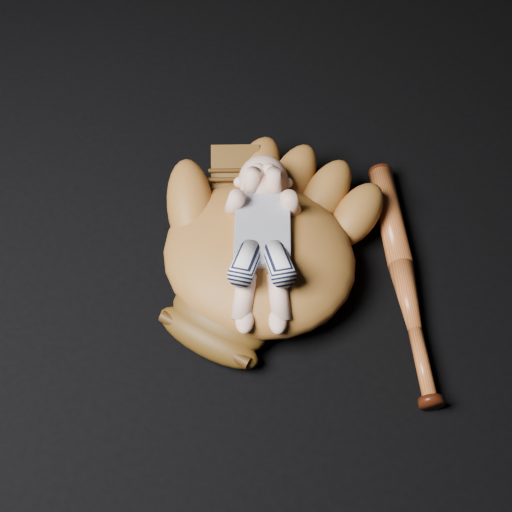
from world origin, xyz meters
The scene contains 4 objects.
baseball_glove centered at (0.09, 0.07, 0.08)m, with size 0.44×0.51×0.16m, color brown, non-canonical shape.
newborn_baby centered at (0.09, 0.06, 0.13)m, with size 0.16×0.35×0.14m, color #E2A991, non-canonical shape.
baseball_bat centered at (0.35, 0.09, 0.02)m, with size 0.05×0.51×0.05m, color #9D481E, non-canonical shape.
baseball centered at (0.20, 0.00, 0.03)m, with size 0.07×0.07×0.07m, color white.
Camera 1 is at (0.18, -0.64, 1.14)m, focal length 50.00 mm.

